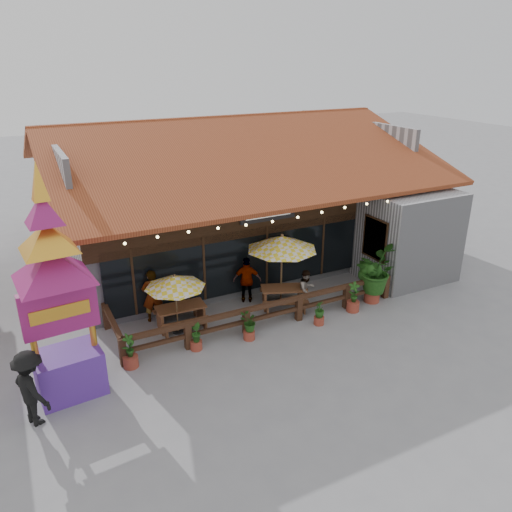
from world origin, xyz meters
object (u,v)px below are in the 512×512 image
picnic_table_right (284,294)px  pedestrian (31,388)px  thai_sign_tower (53,271)px  umbrella_right (282,243)px  tropical_plant (374,271)px  picnic_table_left (181,313)px  umbrella_left (175,282)px

picnic_table_right → pedestrian: (-8.51, -2.54, 0.48)m
picnic_table_right → thai_sign_tower: thai_sign_tower is taller
umbrella_right → tropical_plant: bearing=-24.5°
picnic_table_left → thai_sign_tower: (-3.78, -2.00, 3.05)m
umbrella_left → umbrella_right: bearing=4.1°
picnic_table_left → tropical_plant: tropical_plant is taller
thai_sign_tower → tropical_plant: size_ratio=3.19×
umbrella_left → tropical_plant: 7.23m
tropical_plant → picnic_table_left: bearing=168.5°
picnic_table_right → pedestrian: 8.90m
picnic_table_right → pedestrian: bearing=-163.4°
picnic_table_left → tropical_plant: 7.08m
picnic_table_left → picnic_table_right: 3.79m
umbrella_left → thai_sign_tower: thai_sign_tower is taller
thai_sign_tower → tropical_plant: thai_sign_tower is taller
picnic_table_right → thai_sign_tower: bearing=-167.4°
thai_sign_tower → umbrella_left: bearing=25.7°
umbrella_right → thai_sign_tower: size_ratio=0.41×
umbrella_left → umbrella_right: 4.09m
umbrella_left → tropical_plant: tropical_plant is taller
umbrella_right → picnic_table_left: (-3.83, -0.00, -1.83)m
thai_sign_tower → picnic_table_left: bearing=27.8°
picnic_table_left → thai_sign_tower: thai_sign_tower is taller
picnic_table_left → thai_sign_tower: 5.25m
umbrella_right → picnic_table_left: umbrella_right is taller
umbrella_left → picnic_table_left: 1.34m
umbrella_left → pedestrian: bearing=-150.5°
picnic_table_left → pedestrian: size_ratio=0.83×
picnic_table_right → tropical_plant: bearing=-19.3°
thai_sign_tower → pedestrian: 2.87m
umbrella_left → thai_sign_tower: 4.33m
thai_sign_tower → tropical_plant: (10.69, 0.60, -2.36)m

